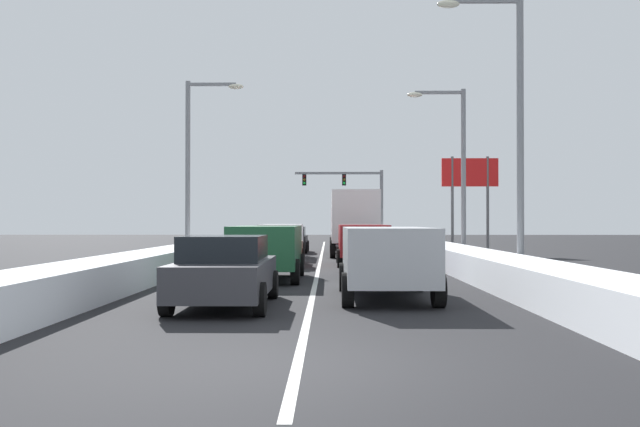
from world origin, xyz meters
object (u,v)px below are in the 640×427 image
(suv_red_right_lane_third, at_px, (363,241))
(sedan_charcoal_center_lane_nearest, at_px, (225,271))
(suv_silver_right_lane_nearest, at_px, (386,255))
(box_truck_right_lane_fourth, at_px, (354,220))
(traffic_light_gantry, at_px, (354,190))
(roadside_sign_right, at_px, (470,183))
(street_lamp_right_near, at_px, (509,111))
(street_lamp_left_mid, at_px, (196,153))
(sedan_gray_right_lane_fifth, at_px, (349,238))
(suv_white_center_lane_fourth, at_px, (282,237))
(sedan_black_center_lane_fifth, at_px, (291,239))
(street_lamp_right_mid, at_px, (455,158))
(sedan_tan_center_lane_third, at_px, (278,247))
(suv_green_center_lane_second, at_px, (267,247))
(sedan_navy_right_lane_second, at_px, (374,253))

(suv_red_right_lane_third, xyz_separation_m, sedan_charcoal_center_lane_nearest, (-3.61, -14.19, -0.25))
(suv_silver_right_lane_nearest, height_order, box_truck_right_lane_fourth, box_truck_right_lane_fourth)
(suv_silver_right_lane_nearest, xyz_separation_m, traffic_light_gantry, (0.82, 43.04, 3.48))
(sedan_charcoal_center_lane_nearest, xyz_separation_m, roadside_sign_right, (10.21, 24.76, 3.25))
(street_lamp_right_near, bearing_deg, street_lamp_left_mid, 138.52)
(sedan_gray_right_lane_fifth, height_order, suv_white_center_lane_fourth, suv_white_center_lane_fourth)
(roadside_sign_right, bearing_deg, sedan_black_center_lane_fifth, 174.29)
(box_truck_right_lane_fourth, bearing_deg, street_lamp_right_mid, -49.56)
(box_truck_right_lane_fourth, bearing_deg, sedan_tan_center_lane_third, -111.78)
(sedan_charcoal_center_lane_nearest, relative_size, suv_green_center_lane_second, 0.92)
(sedan_black_center_lane_fifth, height_order, traffic_light_gantry, traffic_light_gantry)
(sedan_tan_center_lane_third, height_order, street_lamp_right_mid, street_lamp_right_mid)
(sedan_gray_right_lane_fifth, bearing_deg, street_lamp_right_mid, -71.74)
(suv_green_center_lane_second, height_order, suv_white_center_lane_fourth, same)
(sedan_navy_right_lane_second, relative_size, sedan_charcoal_center_lane_nearest, 1.00)
(sedan_navy_right_lane_second, height_order, street_lamp_left_mid, street_lamp_left_mid)
(sedan_gray_right_lane_fifth, height_order, street_lamp_right_near, street_lamp_right_near)
(box_truck_right_lane_fourth, distance_m, sedan_black_center_lane_fifth, 5.31)
(suv_silver_right_lane_nearest, xyz_separation_m, street_lamp_right_mid, (4.37, 15.18, 3.69))
(suv_white_center_lane_fourth, height_order, traffic_light_gantry, traffic_light_gantry)
(roadside_sign_right, bearing_deg, box_truck_right_lane_fourth, -157.35)
(traffic_light_gantry, height_order, street_lamp_right_near, street_lamp_right_near)
(sedan_navy_right_lane_second, height_order, traffic_light_gantry, traffic_light_gantry)
(sedan_black_center_lane_fifth, bearing_deg, box_truck_right_lane_fourth, -47.24)
(sedan_navy_right_lane_second, height_order, sedan_charcoal_center_lane_nearest, same)
(street_lamp_left_mid, bearing_deg, sedan_gray_right_lane_fifth, 60.64)
(sedan_navy_right_lane_second, distance_m, street_lamp_right_mid, 10.20)
(sedan_gray_right_lane_fifth, relative_size, street_lamp_left_mid, 0.55)
(sedan_charcoal_center_lane_nearest, xyz_separation_m, street_lamp_right_near, (7.74, 6.66, 4.44))
(suv_silver_right_lane_nearest, xyz_separation_m, suv_white_center_lane_fourth, (-3.70, 18.22, 0.00))
(box_truck_right_lane_fourth, relative_size, sedan_gray_right_lane_fifth, 1.60)
(roadside_sign_right, bearing_deg, sedan_charcoal_center_lane_nearest, -112.41)
(suv_green_center_lane_second, bearing_deg, roadside_sign_right, 61.07)
(box_truck_right_lane_fourth, xyz_separation_m, sedan_black_center_lane_fifth, (-3.52, 3.81, -1.14))
(sedan_navy_right_lane_second, bearing_deg, roadside_sign_right, 68.34)
(sedan_tan_center_lane_third, distance_m, roadside_sign_right, 15.42)
(sedan_tan_center_lane_third, xyz_separation_m, roadside_sign_right, (10.06, 11.23, 3.25))
(sedan_gray_right_lane_fifth, xyz_separation_m, sedan_tan_center_lane_third, (-3.38, -16.60, 0.00))
(suv_white_center_lane_fourth, relative_size, street_lamp_left_mid, 0.59)
(suv_red_right_lane_third, relative_size, suv_green_center_lane_second, 1.00)
(sedan_tan_center_lane_third, bearing_deg, box_truck_right_lane_fourth, 68.22)
(street_lamp_right_mid, relative_size, roadside_sign_right, 1.42)
(box_truck_right_lane_fourth, height_order, street_lamp_right_near, street_lamp_right_near)
(suv_silver_right_lane_nearest, distance_m, suv_green_center_lane_second, 6.14)
(suv_red_right_lane_third, bearing_deg, roadside_sign_right, 58.03)
(sedan_black_center_lane_fifth, relative_size, street_lamp_right_mid, 0.58)
(street_lamp_right_mid, bearing_deg, sedan_tan_center_lane_third, -157.22)
(box_truck_right_lane_fourth, relative_size, street_lamp_right_mid, 0.92)
(sedan_gray_right_lane_fifth, xyz_separation_m, street_lamp_right_near, (4.21, -23.47, 4.44))
(sedan_gray_right_lane_fifth, relative_size, roadside_sign_right, 0.82)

